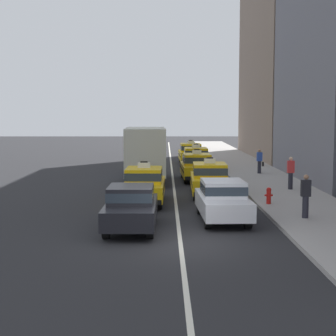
{
  "coord_description": "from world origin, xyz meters",
  "views": [
    {
      "loc": [
        -0.48,
        -16.82,
        4.13
      ],
      "look_at": [
        -0.34,
        10.93,
        1.3
      ],
      "focal_mm": 57.52,
      "sensor_mm": 36.0,
      "label": 1
    }
  ],
  "objects_px": {
    "taxi_right_fifth": "(190,153)",
    "fire_hydrant": "(269,195)",
    "box_truck_left_third": "(146,152)",
    "taxi_right_third": "(197,166)",
    "pedestrian_mid_block": "(260,161)",
    "pedestrian_by_storefront": "(291,173)",
    "sedan_left_nearest": "(131,206)",
    "pedestrian_trailing": "(306,196)",
    "taxi_right_fourth": "(196,159)",
    "taxi_left_second": "(144,185)",
    "sedan_right_nearest": "(223,199)",
    "taxi_right_second": "(210,179)"
  },
  "relations": [
    {
      "from": "pedestrian_trailing",
      "to": "fire_hydrant",
      "type": "xyz_separation_m",
      "value": [
        -0.78,
        3.2,
        -0.45
      ]
    },
    {
      "from": "sedan_left_nearest",
      "to": "fire_hydrant",
      "type": "xyz_separation_m",
      "value": [
        5.78,
        4.58,
        -0.3
      ]
    },
    {
      "from": "taxi_left_second",
      "to": "pedestrian_mid_block",
      "type": "distance_m",
      "value": 13.26
    },
    {
      "from": "box_truck_left_third",
      "to": "fire_hydrant",
      "type": "bearing_deg",
      "value": -57.19
    },
    {
      "from": "box_truck_left_third",
      "to": "taxi_right_fifth",
      "type": "distance_m",
      "value": 12.15
    },
    {
      "from": "sedan_right_nearest",
      "to": "sedan_left_nearest",
      "type": "bearing_deg",
      "value": -155.71
    },
    {
      "from": "sedan_left_nearest",
      "to": "taxi_right_fifth",
      "type": "relative_size",
      "value": 0.94
    },
    {
      "from": "taxi_right_second",
      "to": "pedestrian_mid_block",
      "type": "distance_m",
      "value": 9.81
    },
    {
      "from": "taxi_right_fourth",
      "to": "fire_hydrant",
      "type": "bearing_deg",
      "value": -81.17
    },
    {
      "from": "taxi_left_second",
      "to": "box_truck_left_third",
      "type": "bearing_deg",
      "value": 91.55
    },
    {
      "from": "box_truck_left_third",
      "to": "taxi_right_fourth",
      "type": "relative_size",
      "value": 1.54
    },
    {
      "from": "taxi_left_second",
      "to": "pedestrian_mid_block",
      "type": "xyz_separation_m",
      "value": [
        7.24,
        11.11,
        0.08
      ]
    },
    {
      "from": "sedan_left_nearest",
      "to": "taxi_right_third",
      "type": "relative_size",
      "value": 0.94
    },
    {
      "from": "taxi_right_fourth",
      "to": "taxi_right_fifth",
      "type": "bearing_deg",
      "value": 91.35
    },
    {
      "from": "sedan_left_nearest",
      "to": "pedestrian_by_storefront",
      "type": "height_order",
      "value": "pedestrian_by_storefront"
    },
    {
      "from": "sedan_left_nearest",
      "to": "taxi_right_fifth",
      "type": "distance_m",
      "value": 25.37
    },
    {
      "from": "taxi_right_third",
      "to": "taxi_right_fourth",
      "type": "height_order",
      "value": "same"
    },
    {
      "from": "taxi_left_second",
      "to": "box_truck_left_third",
      "type": "distance_m",
      "value": 7.97
    },
    {
      "from": "taxi_right_third",
      "to": "fire_hydrant",
      "type": "height_order",
      "value": "taxi_right_third"
    },
    {
      "from": "pedestrian_by_storefront",
      "to": "pedestrian_trailing",
      "type": "relative_size",
      "value": 1.03
    },
    {
      "from": "sedan_left_nearest",
      "to": "sedan_right_nearest",
      "type": "xyz_separation_m",
      "value": [
        3.42,
        1.54,
        0.0
      ]
    },
    {
      "from": "pedestrian_by_storefront",
      "to": "fire_hydrant",
      "type": "bearing_deg",
      "value": -113.83
    },
    {
      "from": "taxi_right_fifth",
      "to": "pedestrian_mid_block",
      "type": "xyz_separation_m",
      "value": [
        4.2,
        -8.48,
        0.08
      ]
    },
    {
      "from": "taxi_right_fifth",
      "to": "pedestrian_trailing",
      "type": "xyz_separation_m",
      "value": [
        3.27,
        -23.78,
        0.12
      ]
    },
    {
      "from": "taxi_right_second",
      "to": "pedestrian_trailing",
      "type": "height_order",
      "value": "taxi_right_second"
    },
    {
      "from": "sedan_left_nearest",
      "to": "sedan_right_nearest",
      "type": "relative_size",
      "value": 0.99
    },
    {
      "from": "taxi_right_fourth",
      "to": "pedestrian_mid_block",
      "type": "relative_size",
      "value": 2.83
    },
    {
      "from": "taxi_right_fourth",
      "to": "pedestrian_by_storefront",
      "type": "distance_m",
      "value": 11.5
    },
    {
      "from": "pedestrian_mid_block",
      "to": "box_truck_left_third",
      "type": "bearing_deg",
      "value": -156.8
    },
    {
      "from": "pedestrian_trailing",
      "to": "taxi_right_fourth",
      "type": "bearing_deg",
      "value": 99.7
    },
    {
      "from": "pedestrian_mid_block",
      "to": "sedan_right_nearest",
      "type": "bearing_deg",
      "value": -105.04
    },
    {
      "from": "taxi_right_fourth",
      "to": "pedestrian_trailing",
      "type": "bearing_deg",
      "value": -80.3
    },
    {
      "from": "sedan_left_nearest",
      "to": "pedestrian_mid_block",
      "type": "distance_m",
      "value": 18.29
    },
    {
      "from": "taxi_right_third",
      "to": "sedan_left_nearest",
      "type": "bearing_deg",
      "value": -102.68
    },
    {
      "from": "taxi_left_second",
      "to": "taxi_right_second",
      "type": "bearing_deg",
      "value": 34.55
    },
    {
      "from": "box_truck_left_third",
      "to": "taxi_right_third",
      "type": "relative_size",
      "value": 1.52
    },
    {
      "from": "pedestrian_mid_block",
      "to": "pedestrian_by_storefront",
      "type": "bearing_deg",
      "value": -87.65
    },
    {
      "from": "taxi_right_fourth",
      "to": "taxi_right_fifth",
      "type": "relative_size",
      "value": 0.99
    },
    {
      "from": "sedan_left_nearest",
      "to": "pedestrian_by_storefront",
      "type": "xyz_separation_m",
      "value": [
        7.8,
        9.15,
        0.17
      ]
    },
    {
      "from": "pedestrian_trailing",
      "to": "fire_hydrant",
      "type": "distance_m",
      "value": 3.33
    },
    {
      "from": "taxi_left_second",
      "to": "taxi_right_fifth",
      "type": "height_order",
      "value": "same"
    },
    {
      "from": "taxi_right_fourth",
      "to": "fire_hydrant",
      "type": "relative_size",
      "value": 6.25
    },
    {
      "from": "sedan_right_nearest",
      "to": "taxi_right_fifth",
      "type": "relative_size",
      "value": 0.95
    },
    {
      "from": "sedan_right_nearest",
      "to": "pedestrian_mid_block",
      "type": "distance_m",
      "value": 15.67
    },
    {
      "from": "box_truck_left_third",
      "to": "fire_hydrant",
      "type": "height_order",
      "value": "box_truck_left_third"
    },
    {
      "from": "pedestrian_mid_block",
      "to": "fire_hydrant",
      "type": "xyz_separation_m",
      "value": [
        -1.71,
        -12.1,
        -0.41
      ]
    },
    {
      "from": "taxi_right_fifth",
      "to": "fire_hydrant",
      "type": "bearing_deg",
      "value": -83.1
    },
    {
      "from": "taxi_right_second",
      "to": "pedestrian_mid_block",
      "type": "relative_size",
      "value": 2.85
    },
    {
      "from": "taxi_left_second",
      "to": "pedestrian_mid_block",
      "type": "bearing_deg",
      "value": 56.92
    },
    {
      "from": "pedestrian_mid_block",
      "to": "pedestrian_trailing",
      "type": "height_order",
      "value": "pedestrian_trailing"
    }
  ]
}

